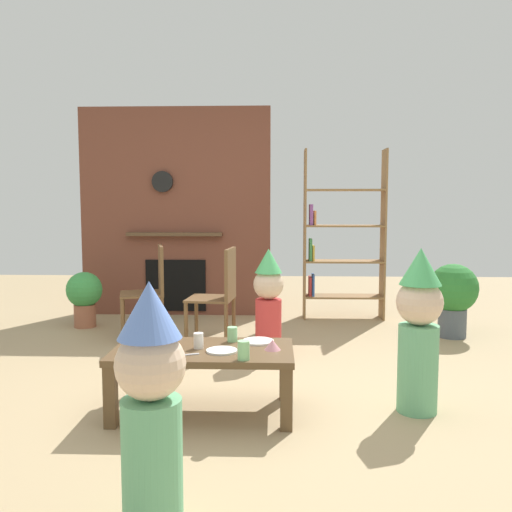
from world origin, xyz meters
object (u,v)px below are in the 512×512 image
paper_cup_far_left (244,350)px  paper_plate_front (258,341)px  paper_cup_near_left (232,334)px  potted_plant_tall (453,294)px  paper_cup_near_right (199,341)px  child_by_the_chairs (268,300)px  paper_cup_center (151,332)px  bookshelf (339,241)px  paper_plate_rear (222,351)px  coffee_table (203,359)px  child_in_pink (419,326)px  dining_chair_middle (220,291)px  birthday_cake_slice (272,345)px  dining_chair_left (151,286)px  potted_plant_short (84,295)px  child_with_cone_hat (151,401)px

paper_cup_far_left → paper_plate_front: paper_cup_far_left is taller
paper_cup_near_left → potted_plant_tall: bearing=42.3°
paper_cup_near_right → child_by_the_chairs: 1.31m
paper_cup_near_right → paper_cup_center: 0.40m
bookshelf → paper_plate_rear: bookshelf is taller
coffee_table → child_in_pink: 1.34m
paper_cup_near_right → dining_chair_middle: size_ratio=0.11×
bookshelf → birthday_cake_slice: 2.99m
paper_plate_front → potted_plant_tall: size_ratio=0.28×
coffee_table → paper_cup_far_left: (0.26, -0.23, 0.12)m
dining_chair_left → potted_plant_short: 0.97m
paper_cup_near_left → child_with_cone_hat: size_ratio=0.09×
paper_cup_near_right → potted_plant_short: 2.77m
child_in_pink → child_by_the_chairs: bearing=-54.3°
coffee_table → paper_cup_near_left: paper_cup_near_left is taller
paper_plate_rear → dining_chair_left: size_ratio=0.21×
paper_cup_near_right → paper_plate_front: bearing=24.0°
paper_cup_center → paper_plate_rear: size_ratio=0.54×
dining_chair_left → paper_plate_rear: bearing=99.4°
dining_chair_left → potted_plant_short: (-0.82, 0.48, -0.17)m
paper_plate_rear → child_by_the_chairs: size_ratio=0.20×
paper_plate_rear → child_with_cone_hat: size_ratio=0.19×
bookshelf → dining_chair_middle: bearing=-133.2°
bookshelf → potted_plant_short: 2.83m
potted_plant_short → paper_cup_center: bearing=-60.3°
coffee_table → potted_plant_tall: (2.17, 2.00, 0.09)m
paper_cup_center → paper_plate_rear: (0.50, -0.28, -0.04)m
paper_cup_far_left → dining_chair_left: dining_chair_left is taller
child_with_cone_hat → potted_plant_tall: 3.90m
child_in_pink → dining_chair_middle: (-1.38, 1.49, -0.03)m
bookshelf → child_with_cone_hat: (-1.20, -4.06, -0.36)m
paper_cup_near_left → paper_cup_center: bearing=176.4°
dining_chair_left → paper_cup_near_right: bearing=96.3°
paper_cup_near_left → potted_plant_tall: size_ratio=0.13×
coffee_table → dining_chair_left: (-0.74, 1.83, 0.17)m
coffee_table → dining_chair_middle: (-0.05, 1.56, 0.17)m
child_by_the_chairs → child_in_pink: bearing=55.5°
potted_plant_tall → paper_plate_front: bearing=-135.0°
birthday_cake_slice → child_by_the_chairs: child_by_the_chairs is taller
paper_cup_near_left → potted_plant_short: 2.74m
birthday_cake_slice → coffee_table: bearing=177.9°
dining_chair_left → potted_plant_short: bearing=-45.1°
birthday_cake_slice → potted_plant_tall: 2.67m
paper_plate_rear → potted_plant_tall: potted_plant_tall is taller
paper_cup_near_left → child_with_cone_hat: (-0.21, -1.40, 0.07)m
paper_cup_near_left → child_by_the_chairs: bearing=78.4°
child_by_the_chairs → dining_chair_middle: (-0.44, 0.30, 0.02)m
child_by_the_chairs → dining_chair_middle: child_by_the_chairs is taller
potted_plant_tall → paper_cup_center: bearing=-144.9°
dining_chair_left → potted_plant_tall: dining_chair_left is taller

